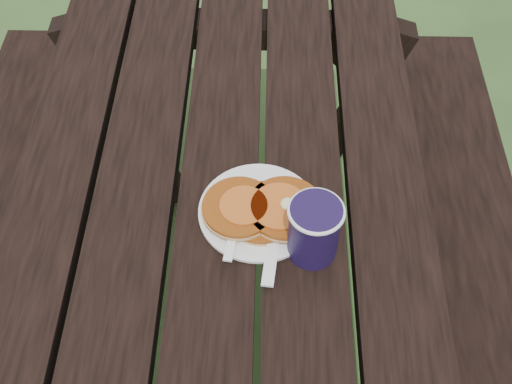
{
  "coord_description": "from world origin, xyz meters",
  "views": [
    {
      "loc": [
        0.08,
        -0.6,
        1.66
      ],
      "look_at": [
        0.07,
        0.05,
        0.8
      ],
      "focal_mm": 45.0,
      "sensor_mm": 36.0,
      "label": 1
    }
  ],
  "objects_px": {
    "picnic_table": "(224,331)",
    "pancake_stack": "(263,209)",
    "plate": "(258,212)",
    "coffee_cup": "(314,228)"
  },
  "relations": [
    {
      "from": "pancake_stack",
      "to": "coffee_cup",
      "type": "xyz_separation_m",
      "value": [
        0.08,
        -0.06,
        0.04
      ]
    },
    {
      "from": "picnic_table",
      "to": "pancake_stack",
      "type": "distance_m",
      "value": 0.42
    },
    {
      "from": "picnic_table",
      "to": "pancake_stack",
      "type": "xyz_separation_m",
      "value": [
        0.08,
        0.04,
        0.41
      ]
    },
    {
      "from": "plate",
      "to": "pancake_stack",
      "type": "height_order",
      "value": "pancake_stack"
    },
    {
      "from": "pancake_stack",
      "to": "coffee_cup",
      "type": "relative_size",
      "value": 1.81
    },
    {
      "from": "plate",
      "to": "coffee_cup",
      "type": "distance_m",
      "value": 0.13
    },
    {
      "from": "picnic_table",
      "to": "pancake_stack",
      "type": "bearing_deg",
      "value": 24.05
    },
    {
      "from": "plate",
      "to": "pancake_stack",
      "type": "xyz_separation_m",
      "value": [
        0.01,
        -0.01,
        0.02
      ]
    },
    {
      "from": "picnic_table",
      "to": "pancake_stack",
      "type": "relative_size",
      "value": 8.7
    },
    {
      "from": "plate",
      "to": "pancake_stack",
      "type": "bearing_deg",
      "value": -39.94
    }
  ]
}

